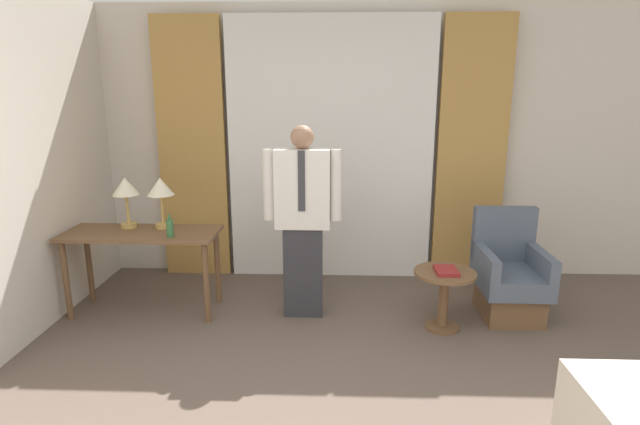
{
  "coord_description": "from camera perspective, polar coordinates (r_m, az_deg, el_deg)",
  "views": [
    {
      "loc": [
        0.08,
        -1.95,
        1.91
      ],
      "look_at": [
        -0.06,
        1.89,
        0.94
      ],
      "focal_mm": 28.0,
      "sensor_mm": 36.0,
      "label": 1
    }
  ],
  "objects": [
    {
      "name": "wall_back",
      "position": [
        5.09,
        1.24,
        7.82
      ],
      "size": [
        10.0,
        0.06,
        2.7
      ],
      "color": "beige",
      "rests_on": "ground_plane"
    },
    {
      "name": "curtain_sheer_center",
      "position": [
        4.97,
        1.21,
        6.97
      ],
      "size": [
        2.02,
        0.06,
        2.58
      ],
      "color": "white",
      "rests_on": "ground_plane"
    },
    {
      "name": "curtain_drape_left",
      "position": [
        5.18,
        -14.39,
        6.82
      ],
      "size": [
        0.67,
        0.06,
        2.58
      ],
      "color": "#B28442",
      "rests_on": "ground_plane"
    },
    {
      "name": "curtain_drape_right",
      "position": [
        5.14,
        16.93,
        6.6
      ],
      "size": [
        0.67,
        0.06,
        2.58
      ],
      "color": "#B28442",
      "rests_on": "ground_plane"
    },
    {
      "name": "desk",
      "position": [
        4.52,
        -19.66,
        -3.38
      ],
      "size": [
        1.3,
        0.51,
        0.72
      ],
      "color": "brown",
      "rests_on": "ground_plane"
    },
    {
      "name": "table_lamp_left",
      "position": [
        4.58,
        -21.32,
        2.41
      ],
      "size": [
        0.23,
        0.23,
        0.44
      ],
      "color": "tan",
      "rests_on": "desk"
    },
    {
      "name": "table_lamp_right",
      "position": [
        4.47,
        -17.75,
        2.43
      ],
      "size": [
        0.23,
        0.23,
        0.44
      ],
      "color": "tan",
      "rests_on": "desk"
    },
    {
      "name": "bottle_near_edge",
      "position": [
        4.24,
        -16.78,
        -1.68
      ],
      "size": [
        0.06,
        0.06,
        0.19
      ],
      "color": "#336638",
      "rests_on": "desk"
    },
    {
      "name": "person",
      "position": [
        4.13,
        -1.98,
        -0.39
      ],
      "size": [
        0.65,
        0.21,
        1.62
      ],
      "color": "#2D2D33",
      "rests_on": "ground_plane"
    },
    {
      "name": "armchair",
      "position": [
        4.58,
        20.77,
        -7.05
      ],
      "size": [
        0.53,
        0.64,
        0.9
      ],
      "color": "brown",
      "rests_on": "ground_plane"
    },
    {
      "name": "side_table",
      "position": [
        4.16,
        13.99,
        -8.56
      ],
      "size": [
        0.49,
        0.49,
        0.49
      ],
      "color": "brown",
      "rests_on": "ground_plane"
    },
    {
      "name": "book",
      "position": [
        4.08,
        14.24,
        -6.46
      ],
      "size": [
        0.17,
        0.22,
        0.03
      ],
      "color": "maroon",
      "rests_on": "side_table"
    }
  ]
}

